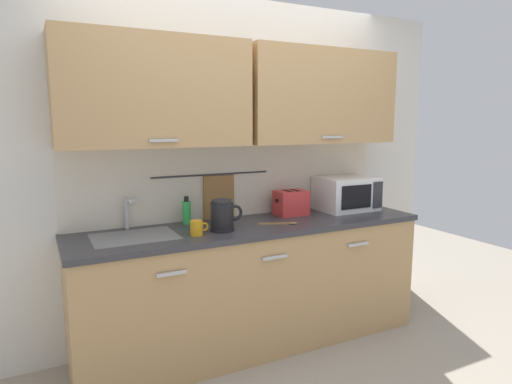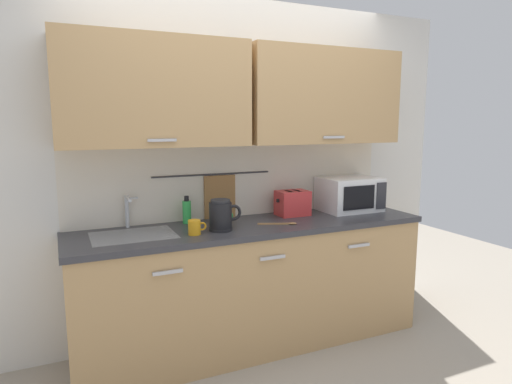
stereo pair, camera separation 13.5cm
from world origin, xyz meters
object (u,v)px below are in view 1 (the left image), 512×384
object	(u,v)px
microwave	(346,193)
mug_near_sink	(197,228)
dish_soap_bottle	(187,212)
toaster	(291,203)
wooden_spoon	(282,223)
electric_kettle	(223,216)
mug_by_kettle	(223,217)

from	to	relation	value
microwave	mug_near_sink	distance (m)	1.39
microwave	dish_soap_bottle	xyz separation A→B (m)	(-1.32, 0.10, -0.05)
dish_soap_bottle	toaster	world-z (taller)	dish_soap_bottle
dish_soap_bottle	mug_near_sink	world-z (taller)	dish_soap_bottle
wooden_spoon	microwave	bearing A→B (deg)	16.43
dish_soap_bottle	wooden_spoon	bearing A→B (deg)	-27.79
dish_soap_bottle	toaster	xyz separation A→B (m)	(0.82, -0.07, 0.01)
microwave	toaster	size ratio (longest dim) A/B	1.80
electric_kettle	toaster	world-z (taller)	electric_kettle
electric_kettle	dish_soap_bottle	distance (m)	0.33
microwave	mug_by_kettle	bearing A→B (deg)	-179.62
electric_kettle	wooden_spoon	size ratio (longest dim) A/B	0.86
electric_kettle	mug_by_kettle	distance (m)	0.21
microwave	electric_kettle	xyz separation A→B (m)	(-1.17, -0.20, -0.03)
mug_by_kettle	microwave	bearing A→B (deg)	0.38
electric_kettle	mug_by_kettle	size ratio (longest dim) A/B	1.89
wooden_spoon	dish_soap_bottle	bearing A→B (deg)	152.21
toaster	wooden_spoon	xyz separation A→B (m)	(-0.22, -0.24, -0.09)
mug_near_sink	mug_by_kettle	size ratio (longest dim) A/B	1.00
mug_near_sink	toaster	bearing A→B (deg)	17.06
microwave	mug_by_kettle	world-z (taller)	microwave
toaster	wooden_spoon	bearing A→B (deg)	-131.95
toaster	microwave	bearing A→B (deg)	-3.30
toaster	wooden_spoon	distance (m)	0.34
dish_soap_bottle	mug_near_sink	distance (m)	0.34
dish_soap_bottle	wooden_spoon	distance (m)	0.68
microwave	wooden_spoon	xyz separation A→B (m)	(-0.73, -0.21, -0.13)
electric_kettle	toaster	bearing A→B (deg)	18.73
dish_soap_bottle	mug_near_sink	bearing A→B (deg)	-97.12
mug_near_sink	mug_by_kettle	world-z (taller)	same
mug_near_sink	microwave	bearing A→B (deg)	9.72
electric_kettle	wooden_spoon	distance (m)	0.46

